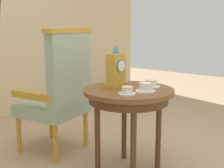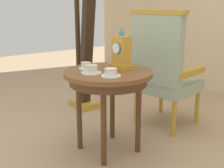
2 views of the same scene
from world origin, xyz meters
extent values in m
cylinder|color=brown|center=(0.02, 0.04, 0.66)|extent=(0.70, 0.70, 0.03)
cylinder|color=#56351C|center=(0.02, 0.04, 0.61)|extent=(0.62, 0.62, 0.07)
cylinder|color=#56351C|center=(0.19, 0.22, 0.32)|extent=(0.04, 0.04, 0.65)
cylinder|color=#56351C|center=(-0.16, 0.22, 0.32)|extent=(0.04, 0.04, 0.65)
cylinder|color=#56351C|center=(-0.16, -0.13, 0.32)|extent=(0.04, 0.04, 0.65)
cylinder|color=#56351C|center=(0.19, -0.13, 0.32)|extent=(0.04, 0.04, 0.65)
cylinder|color=white|center=(-0.14, -0.06, 0.69)|extent=(0.13, 0.13, 0.01)
cylinder|color=white|center=(-0.14, -0.06, 0.71)|extent=(0.08, 0.08, 0.05)
torus|color=gold|center=(-0.14, -0.06, 0.73)|extent=(0.08, 0.08, 0.00)
cylinder|color=white|center=(0.01, -0.11, 0.69)|extent=(0.15, 0.15, 0.01)
cylinder|color=white|center=(0.01, -0.11, 0.72)|extent=(0.10, 0.10, 0.06)
torus|color=gold|center=(0.01, -0.11, 0.74)|extent=(0.10, 0.10, 0.00)
cylinder|color=white|center=(0.18, -0.05, 0.69)|extent=(0.15, 0.15, 0.01)
cylinder|color=white|center=(0.18, -0.05, 0.72)|extent=(0.09, 0.09, 0.05)
torus|color=gold|center=(0.18, -0.05, 0.74)|extent=(0.10, 0.10, 0.00)
cube|color=gold|center=(0.02, 0.17, 0.70)|extent=(0.19, 0.11, 0.04)
cube|color=gold|center=(0.02, 0.17, 0.83)|extent=(0.14, 0.09, 0.23)
cylinder|color=teal|center=(0.02, 0.12, 0.85)|extent=(0.10, 0.01, 0.10)
cylinder|color=white|center=(0.02, 0.12, 0.85)|extent=(0.08, 0.00, 0.08)
cone|color=teal|center=(0.02, 0.17, 0.98)|extent=(0.06, 0.06, 0.07)
cube|color=#9EB299|center=(-0.08, 0.85, 0.41)|extent=(0.60, 0.60, 0.11)
cube|color=#9EB299|center=(-0.04, 0.64, 0.78)|extent=(0.53, 0.17, 0.64)
cube|color=gold|center=(-0.04, 0.64, 1.12)|extent=(0.57, 0.19, 0.04)
cube|color=gold|center=(0.15, 0.89, 0.57)|extent=(0.14, 0.47, 0.06)
cube|color=gold|center=(-0.31, 0.82, 0.57)|extent=(0.14, 0.47, 0.06)
cylinder|color=gold|center=(0.10, 1.11, 0.18)|extent=(0.04, 0.04, 0.35)
cylinder|color=gold|center=(-0.33, 1.04, 0.18)|extent=(0.04, 0.04, 0.35)
cylinder|color=gold|center=(0.17, 0.67, 0.18)|extent=(0.04, 0.04, 0.35)
cylinder|color=gold|center=(-0.26, 0.60, 0.18)|extent=(0.04, 0.04, 0.35)
camera|label=1|loc=(-1.83, -1.31, 1.16)|focal=48.58mm
camera|label=2|loc=(1.85, -1.32, 1.20)|focal=47.82mm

